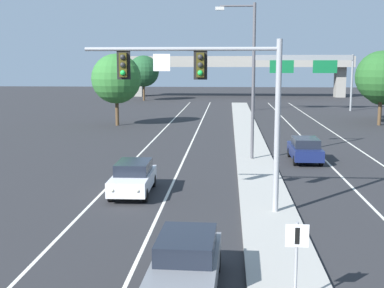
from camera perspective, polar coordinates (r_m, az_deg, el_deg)
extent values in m
cube|color=#9E9B93|center=(27.61, 7.66, -4.28)|extent=(2.40, 110.00, 0.15)
cube|color=silver|center=(34.54, -0.87, -1.64)|extent=(0.14, 100.00, 0.01)
cube|color=silver|center=(35.03, 14.64, -1.78)|extent=(0.14, 100.00, 0.01)
cube|color=silver|center=(34.98, -6.27, -1.56)|extent=(0.14, 100.00, 0.01)
cube|color=silver|center=(35.79, 19.84, -1.80)|extent=(0.14, 100.00, 0.01)
cylinder|color=gray|center=(21.53, 9.48, 1.86)|extent=(0.24, 0.24, 7.20)
cylinder|color=gray|center=(21.36, -1.23, 10.53)|extent=(8.01, 0.16, 0.16)
cube|color=black|center=(21.34, 0.95, 8.79)|extent=(0.56, 0.06, 1.20)
cube|color=#38330F|center=(21.30, 0.94, 8.79)|extent=(0.32, 0.32, 1.00)
sphere|color=#282828|center=(21.13, 0.92, 9.65)|extent=(0.22, 0.22, 0.22)
sphere|color=#282828|center=(21.13, 0.92, 8.78)|extent=(0.22, 0.22, 0.22)
sphere|color=green|center=(21.13, 0.92, 7.92)|extent=(0.22, 0.22, 0.22)
cube|color=black|center=(21.75, -7.61, 8.71)|extent=(0.56, 0.06, 1.20)
cube|color=#38330F|center=(21.71, -7.63, 8.71)|extent=(0.32, 0.32, 1.00)
sphere|color=#282828|center=(21.54, -7.74, 9.56)|extent=(0.22, 0.22, 0.22)
sphere|color=#282828|center=(21.54, -7.73, 8.71)|extent=(0.22, 0.22, 0.22)
sphere|color=green|center=(21.55, -7.71, 7.86)|extent=(0.22, 0.22, 0.22)
cube|color=white|center=(21.42, -3.40, 9.04)|extent=(0.70, 0.04, 0.70)
cylinder|color=gray|center=(13.89, 11.51, -12.85)|extent=(0.08, 0.08, 2.20)
cube|color=white|center=(13.61, 11.62, -9.96)|extent=(0.60, 0.03, 0.60)
cube|color=black|center=(13.59, 11.63, -9.99)|extent=(0.12, 0.01, 0.44)
cylinder|color=#4C4C51|center=(33.50, 6.83, 6.83)|extent=(0.20, 0.20, 10.00)
cylinder|color=#4C4C51|center=(33.63, 5.05, 15.06)|extent=(2.20, 0.12, 0.12)
cube|color=#B7B7B2|center=(33.62, 3.11, 14.83)|extent=(0.56, 0.28, 0.20)
cube|color=slate|center=(14.80, -0.69, -13.68)|extent=(1.93, 4.45, 0.70)
cube|color=black|center=(14.78, -0.59, -11.10)|extent=(1.65, 2.42, 0.56)
cylinder|color=black|center=(16.26, 2.79, -12.89)|extent=(0.24, 0.65, 0.64)
cylinder|color=black|center=(16.41, -2.94, -12.68)|extent=(0.24, 0.65, 0.64)
cube|color=silver|center=(25.39, -6.58, -4.06)|extent=(1.88, 4.43, 0.70)
cube|color=black|center=(25.47, -6.52, -2.56)|extent=(1.63, 2.40, 0.56)
sphere|color=#EAE5C6|center=(23.19, -6.06, -5.17)|extent=(0.18, 0.18, 0.18)
sphere|color=#EAE5C6|center=(23.40, -8.86, -5.11)|extent=(0.18, 0.18, 0.18)
cylinder|color=black|center=(23.91, -5.25, -5.72)|extent=(0.23, 0.64, 0.64)
cylinder|color=black|center=(24.19, -9.03, -5.62)|extent=(0.23, 0.64, 0.64)
cylinder|color=black|center=(26.80, -4.34, -4.10)|extent=(0.23, 0.64, 0.64)
cylinder|color=black|center=(27.04, -7.71, -4.03)|extent=(0.23, 0.64, 0.64)
cube|color=#141E4C|center=(34.31, 12.43, -0.79)|extent=(1.81, 4.40, 0.70)
cube|color=black|center=(34.00, 12.52, 0.19)|extent=(1.59, 2.38, 0.56)
sphere|color=#EAE5C6|center=(36.36, 11.04, -0.12)|extent=(0.18, 0.18, 0.18)
sphere|color=#EAE5C6|center=(36.52, 12.83, -0.14)|extent=(0.18, 0.18, 0.18)
cylinder|color=black|center=(35.73, 10.80, -0.92)|extent=(0.22, 0.64, 0.64)
cylinder|color=black|center=(35.96, 13.33, -0.95)|extent=(0.22, 0.64, 0.64)
cylinder|color=black|center=(32.80, 11.41, -1.83)|extent=(0.22, 0.64, 0.64)
cylinder|color=black|center=(33.05, 14.16, -1.84)|extent=(0.22, 0.64, 0.64)
cylinder|color=gray|center=(70.34, 6.92, 6.79)|extent=(0.28, 0.28, 7.50)
cylinder|color=gray|center=(72.17, 17.35, 6.51)|extent=(0.28, 0.28, 7.50)
cube|color=gray|center=(70.92, 12.29, 9.38)|extent=(13.00, 0.36, 0.70)
cube|color=#0F6033|center=(70.37, 9.95, 8.48)|extent=(3.20, 0.08, 1.70)
cube|color=#0F6033|center=(71.18, 14.59, 8.33)|extent=(3.20, 0.08, 1.70)
cube|color=gray|center=(98.76, 5.13, 8.86)|extent=(42.40, 6.40, 1.10)
cube|color=gray|center=(95.77, 5.17, 9.46)|extent=(42.40, 0.36, 0.90)
cube|color=gray|center=(100.33, -6.01, 6.92)|extent=(1.80, 2.40, 5.65)
cube|color=gray|center=(101.02, 16.13, 6.63)|extent=(1.80, 2.40, 5.65)
cylinder|color=#4C3823|center=(53.37, -8.33, 3.54)|extent=(0.36, 0.36, 2.77)
sphere|color=#2D6B2D|center=(53.16, -8.42, 7.20)|extent=(5.07, 5.07, 5.07)
cylinder|color=#4C3823|center=(56.43, 20.16, 3.43)|extent=(0.36, 0.36, 2.89)
sphere|color=#235623|center=(56.23, 20.35, 7.04)|extent=(5.28, 5.28, 5.28)
cylinder|color=#4C3823|center=(88.65, -5.38, 5.77)|extent=(0.36, 0.36, 2.90)
sphere|color=#1E4C28|center=(88.52, -5.41, 8.08)|extent=(5.30, 5.30, 5.30)
cylinder|color=#4C3823|center=(62.23, 20.20, 3.51)|extent=(0.36, 0.36, 2.04)
sphere|color=#235623|center=(62.06, 20.32, 5.81)|extent=(3.72, 3.72, 3.72)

